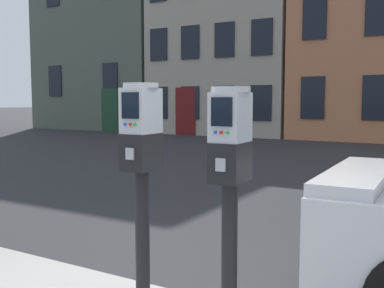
# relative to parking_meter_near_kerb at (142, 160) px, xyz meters

# --- Properties ---
(parking_meter_near_kerb) EXTENTS (0.22, 0.26, 1.51)m
(parking_meter_near_kerb) POSITION_rel_parking_meter_near_kerb_xyz_m (0.00, 0.00, 0.00)
(parking_meter_near_kerb) COLOR black
(parking_meter_near_kerb) RESTS_ON sidewalk_slab
(parking_meter_twin_adjacent) EXTENTS (0.22, 0.26, 1.48)m
(parking_meter_twin_adjacent) POSITION_rel_parking_meter_near_kerb_xyz_m (0.60, -0.00, -0.02)
(parking_meter_twin_adjacent) COLOR black
(parking_meter_twin_adjacent) RESTS_ON sidewalk_slab
(townhouse_brownstone) EXTENTS (7.48, 6.84, 13.89)m
(townhouse_brownstone) POSITION_rel_parking_meter_near_kerb_xyz_m (-14.97, 18.48, 5.77)
(townhouse_brownstone) COLOR #4C564C
(townhouse_brownstone) RESTS_ON ground_plane
(townhouse_grey_stucco) EXTENTS (6.60, 5.20, 10.41)m
(townhouse_grey_stucco) POSITION_rel_parking_meter_near_kerb_xyz_m (-7.77, 17.65, 4.03)
(townhouse_grey_stucco) COLOR #9E9384
(townhouse_grey_stucco) RESTS_ON ground_plane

